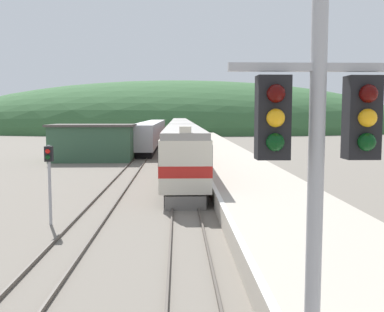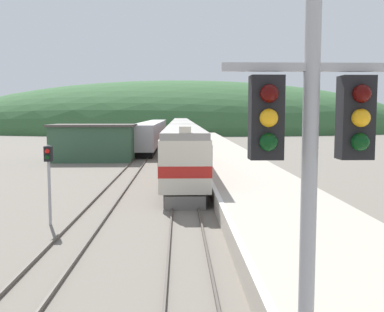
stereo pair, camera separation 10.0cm
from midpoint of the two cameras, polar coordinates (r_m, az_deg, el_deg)
track_main at (r=74.48m, az=-1.53°, el=1.44°), size 1.52×180.00×0.16m
track_siding at (r=74.60m, az=-5.13°, el=1.43°), size 1.52×180.00×0.16m
platform at (r=54.73m, az=3.40°, el=0.43°), size 6.06×140.00×0.99m
distant_hills at (r=133.60m, az=-1.65°, el=3.16°), size 141.78×63.80×29.63m
station_shed at (r=50.87m, az=-12.53°, el=1.69°), size 9.26×5.68×4.05m
express_train_lead_car at (r=34.41m, az=-1.21°, el=0.51°), size 2.94×21.41×4.54m
carriage_second at (r=56.05m, az=-1.44°, el=2.39°), size 2.93×19.73×4.18m
carriage_third at (r=76.64m, az=-1.54°, el=3.20°), size 2.93×19.73×4.18m
carriage_fourth at (r=97.24m, az=-1.60°, el=3.66°), size 2.93×19.73×4.18m
siding_train at (r=74.92m, az=-5.13°, el=2.93°), size 2.90×47.70×3.90m
signal_mast_main at (r=5.75m, az=14.99°, el=-3.48°), size 2.20×0.42×6.68m
signal_post_siding at (r=21.93m, az=-17.82°, el=-1.45°), size 0.36×0.42×3.76m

